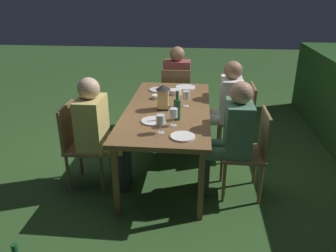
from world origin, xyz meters
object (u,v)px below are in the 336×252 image
at_px(wine_glass_c, 174,114).
at_px(plate_c, 183,136).
at_px(person_in_mustard, 99,129).
at_px(bowl_bread, 175,92).
at_px(dining_table, 168,112).
at_px(plate_d, 185,87).
at_px(chair_side_right_b, 250,149).
at_px(person_in_rust, 177,81).
at_px(wine_glass_a, 161,120).
at_px(plate_a, 154,121).
at_px(bowl_olives, 157,97).
at_px(chair_side_right_a, 241,116).
at_px(person_in_green, 231,134).
at_px(wine_glass_b, 186,96).
at_px(lantern_centerpiece, 163,96).
at_px(chair_side_left_b, 81,142).
at_px(person_in_cream, 225,104).
at_px(chair_head_near, 176,95).
at_px(plate_b, 158,90).
at_px(green_bottle_on_table, 177,109).

distance_m(wine_glass_c, plate_c, 0.29).
bearing_deg(person_in_mustard, plate_c, 69.67).
relative_size(person_in_mustard, bowl_bread, 7.80).
distance_m(dining_table, plate_d, 0.78).
distance_m(chair_side_right_b, plate_d, 1.40).
relative_size(person_in_rust, wine_glass_c, 6.80).
xyz_separation_m(wine_glass_a, plate_a, (-0.25, -0.10, -0.11)).
relative_size(chair_side_right_b, bowl_olives, 7.74).
distance_m(chair_side_right_a, chair_side_right_b, 0.87).
relative_size(person_in_green, wine_glass_b, 6.80).
bearing_deg(lantern_centerpiece, plate_d, 166.51).
bearing_deg(chair_side_left_b, wine_glass_b, 115.63).
bearing_deg(person_in_cream, lantern_centerpiece, -54.34).
relative_size(wine_glass_c, plate_c, 0.79).
distance_m(dining_table, plate_c, 0.78).
xyz_separation_m(person_in_mustard, plate_c, (0.31, 0.84, 0.10)).
bearing_deg(person_in_green, chair_head_near, -158.83).
bearing_deg(wine_glass_a, chair_side_right_b, 105.70).
relative_size(wine_glass_b, plate_a, 0.71).
distance_m(person_in_green, person_in_rust, 1.96).
relative_size(person_in_green, plate_b, 5.25).
xyz_separation_m(person_in_green, wine_glass_b, (-0.49, -0.45, 0.21)).
xyz_separation_m(dining_table, person_in_green, (0.44, 0.64, -0.04)).
relative_size(person_in_rust, plate_a, 4.83).
height_order(dining_table, lantern_centerpiece, lantern_centerpiece).
relative_size(dining_table, wine_glass_c, 11.46).
height_order(chair_side_right_a, plate_b, chair_side_right_a).
height_order(lantern_centerpiece, plate_c, lantern_centerpiece).
distance_m(chair_side_right_a, lantern_centerpiece, 1.08).
distance_m(dining_table, plate_b, 0.64).
height_order(wine_glass_a, bowl_olives, wine_glass_a).
height_order(chair_head_near, green_bottle_on_table, green_bottle_on_table).
bearing_deg(plate_b, wine_glass_b, 33.95).
xyz_separation_m(chair_side_left_b, lantern_centerpiece, (-0.38, 0.79, 0.39)).
xyz_separation_m(lantern_centerpiece, bowl_bread, (-0.54, 0.09, -0.12)).
height_order(person_in_rust, wine_glass_a, person_in_rust).
xyz_separation_m(person_in_mustard, wine_glass_c, (0.06, 0.74, 0.21)).
xyz_separation_m(person_in_rust, bowl_bread, (0.93, 0.04, 0.12)).
relative_size(wine_glass_a, plate_a, 0.71).
xyz_separation_m(chair_side_right_b, person_in_green, (-0.00, -0.20, 0.15)).
height_order(chair_side_right_b, plate_d, chair_side_right_b).
bearing_deg(green_bottle_on_table, bowl_olives, -156.08).
bearing_deg(chair_side_right_b, plate_c, -63.97).
xyz_separation_m(plate_b, plate_d, (-0.15, 0.33, 0.00)).
bearing_deg(person_in_rust, wine_glass_c, 2.99).
bearing_deg(chair_head_near, chair_side_right_a, 46.93).
bearing_deg(bowl_bread, plate_d, 158.31).
xyz_separation_m(dining_table, plate_a, (0.42, -0.10, 0.06)).
bearing_deg(chair_side_right_a, wine_glass_c, -38.29).
relative_size(dining_table, lantern_centerpiece, 7.31).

